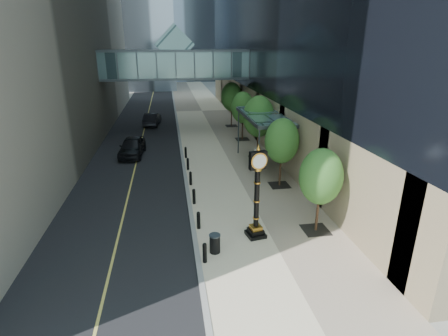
{
  "coord_description": "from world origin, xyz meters",
  "views": [
    {
      "loc": [
        -4.0,
        -12.84,
        9.68
      ],
      "look_at": [
        -1.03,
        5.82,
        2.93
      ],
      "focal_mm": 28.0,
      "sensor_mm": 36.0,
      "label": 1
    }
  ],
  "objects": [
    {
      "name": "car_near",
      "position": [
        -7.45,
        18.62,
        0.87
      ],
      "size": [
        2.41,
        5.11,
        1.69
      ],
      "primitive_type": "imported",
      "rotation": [
        0.0,
        0.0,
        -0.08
      ],
      "color": "black",
      "rests_on": "road"
    },
    {
      "name": "trash_bin",
      "position": [
        -2.13,
        1.75,
        0.51
      ],
      "size": [
        0.54,
        0.54,
        0.9
      ],
      "primitive_type": "cylinder",
      "rotation": [
        0.0,
        0.0,
        -0.03
      ],
      "color": "black",
      "rests_on": "sidewalk"
    },
    {
      "name": "bollard_row",
      "position": [
        -2.7,
        9.0,
        0.51
      ],
      "size": [
        0.2,
        16.2,
        0.9
      ],
      "color": "black",
      "rests_on": "sidewalk"
    },
    {
      "name": "pedestrian",
      "position": [
        2.73,
        13.31,
        0.94
      ],
      "size": [
        0.75,
        0.62,
        1.77
      ],
      "primitive_type": "imported",
      "rotation": [
        0.0,
        0.0,
        2.78
      ],
      "color": "beige",
      "rests_on": "sidewalk"
    },
    {
      "name": "skywalk",
      "position": [
        -3.0,
        28.0,
        7.71
      ],
      "size": [
        17.0,
        4.2,
        5.8
      ],
      "color": "slate",
      "rests_on": "ground"
    },
    {
      "name": "car_far",
      "position": [
        -6.08,
        31.2,
        0.8
      ],
      "size": [
        2.23,
        4.88,
        1.55
      ],
      "primitive_type": "imported",
      "rotation": [
        0.0,
        0.0,
        3.01
      ],
      "color": "black",
      "rests_on": "road"
    },
    {
      "name": "road",
      "position": [
        -7.0,
        40.0,
        0.01
      ],
      "size": [
        8.0,
        180.0,
        0.02
      ],
      "primitive_type": "cube",
      "color": "black",
      "rests_on": "ground"
    },
    {
      "name": "curb",
      "position": [
        -3.0,
        40.0,
        0.04
      ],
      "size": [
        0.25,
        180.0,
        0.07
      ],
      "primitive_type": "cube",
      "color": "gray",
      "rests_on": "ground"
    },
    {
      "name": "entrance_canopy",
      "position": [
        3.48,
        14.0,
        4.19
      ],
      "size": [
        3.0,
        8.0,
        4.38
      ],
      "color": "#383F44",
      "rests_on": "ground"
    },
    {
      "name": "ground",
      "position": [
        0.0,
        0.0,
        0.0
      ],
      "size": [
        320.0,
        320.0,
        0.0
      ],
      "primitive_type": "plane",
      "color": "gray",
      "rests_on": "ground"
    },
    {
      "name": "street_trees",
      "position": [
        3.6,
        17.05,
        3.51
      ],
      "size": [
        2.68,
        28.42,
        5.52
      ],
      "color": "black",
      "rests_on": "sidewalk"
    },
    {
      "name": "sidewalk",
      "position": [
        1.0,
        40.0,
        0.03
      ],
      "size": [
        8.0,
        180.0,
        0.06
      ],
      "primitive_type": "cube",
      "color": "beige",
      "rests_on": "ground"
    },
    {
      "name": "street_clock",
      "position": [
        0.2,
        2.92,
        2.18
      ],
      "size": [
        1.07,
        1.07,
        4.89
      ],
      "rotation": [
        0.0,
        0.0,
        0.18
      ],
      "color": "black",
      "rests_on": "sidewalk"
    }
  ]
}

